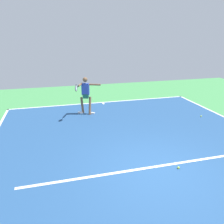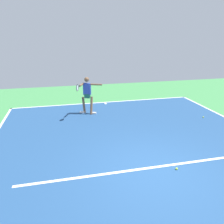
{
  "view_description": "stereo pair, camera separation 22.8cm",
  "coord_description": "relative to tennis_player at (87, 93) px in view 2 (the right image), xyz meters",
  "views": [
    {
      "loc": [
        2.58,
        4.91,
        3.59
      ],
      "look_at": [
        0.58,
        -2.6,
        0.9
      ],
      "focal_mm": 35.9,
      "sensor_mm": 36.0,
      "label": 1
    },
    {
      "loc": [
        2.36,
        4.96,
        3.59
      ],
      "look_at": [
        0.58,
        -2.6,
        0.9
      ],
      "focal_mm": 35.9,
      "sensor_mm": 36.0,
      "label": 2
    }
  ],
  "objects": [
    {
      "name": "ground_plane",
      "position": [
        -1.17,
        5.17,
        -1.02
      ],
      "size": [
        23.22,
        23.22,
        0.0
      ],
      "primitive_type": "plane",
      "color": "#428E4C"
    },
    {
      "name": "court_line_baseline_near",
      "position": [
        -1.17,
        -1.67,
        -1.01
      ],
      "size": [
        9.93,
        0.1,
        0.01
      ],
      "primitive_type": "cube",
      "color": "white",
      "rests_on": "ground_plane"
    },
    {
      "name": "tennis_ball_far_corner",
      "position": [
        -1.81,
        5.28,
        -0.98
      ],
      "size": [
        0.07,
        0.07,
        0.07
      ],
      "primitive_type": "sphere",
      "color": "#C6E53D",
      "rests_on": "ground_plane"
    },
    {
      "name": "tennis_player",
      "position": [
        0.0,
        0.0,
        0.0
      ],
      "size": [
        1.24,
        1.14,
        1.77
      ],
      "rotation": [
        0.0,
        0.0,
        -0.39
      ],
      "color": "brown",
      "rests_on": "ground_plane"
    },
    {
      "name": "court_line_service",
      "position": [
        -1.17,
        5.03,
        -1.01
      ],
      "size": [
        7.44,
        0.1,
        0.01
      ],
      "primitive_type": "cube",
      "color": "white",
      "rests_on": "ground_plane"
    },
    {
      "name": "court_surface",
      "position": [
        -1.17,
        5.17,
        -1.02
      ],
      "size": [
        9.93,
        13.78,
        0.0
      ],
      "primitive_type": "cube",
      "color": "navy",
      "rests_on": "ground_plane"
    },
    {
      "name": "tennis_ball_by_baseline",
      "position": [
        -5.06,
        1.77,
        -0.98
      ],
      "size": [
        0.07,
        0.07,
        0.07
      ],
      "primitive_type": "sphere",
      "color": "#C6E53D",
      "rests_on": "ground_plane"
    },
    {
      "name": "court_line_centre_mark",
      "position": [
        -1.17,
        -1.47,
        -1.01
      ],
      "size": [
        0.1,
        0.3,
        0.01
      ],
      "primitive_type": "cube",
      "color": "white",
      "rests_on": "ground_plane"
    }
  ]
}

